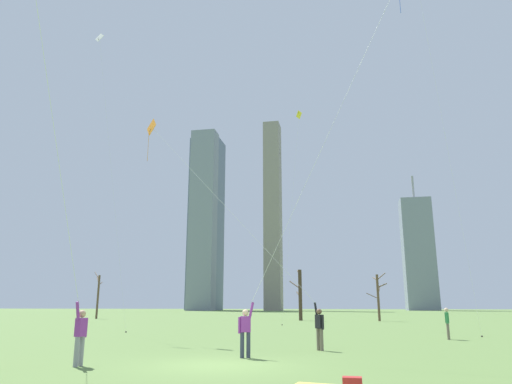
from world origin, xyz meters
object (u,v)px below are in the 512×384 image
Objects in this scene: bystander_strolling_midfield at (447,322)px; bare_tree_far_right_edge at (300,294)px; kite_flyer_midfield_center_purple at (71,264)px; distant_kite_high_overhead_white at (102,62)px; kite_flyer_far_back_orange at (276,275)px; kite_flyer_foreground_right_blue at (266,283)px; bare_tree_center at (98,294)px; bare_tree_leftmost at (378,295)px; distant_kite_low_near_trees_yellow at (297,141)px.

bare_tree_far_right_edge is at bearing 110.06° from bystander_strolling_midfield.
kite_flyer_midfield_center_purple is 26.58m from distant_kite_high_overhead_white.
kite_flyer_far_back_orange is 4.03m from kite_flyer_foreground_right_blue.
kite_flyer_far_back_orange is at bearing 61.20° from kite_flyer_midfield_center_purple.
bystander_strolling_midfield is 49.25m from bare_tree_center.
bare_tree_far_right_edge is at bearing 87.29° from kite_flyer_midfield_center_purple.
bare_tree_center is (-29.99, 41.74, 0.61)m from kite_flyer_foreground_right_blue.
kite_flyer_far_back_orange is 2.37× the size of bare_tree_leftmost.
kite_flyer_foreground_right_blue is 13.21m from bystander_strolling_midfield.
kite_flyer_midfield_center_purple reaches higher than kite_flyer_far_back_orange.
kite_flyer_midfield_center_purple is 6.64m from kite_flyer_foreground_right_blue.
distant_kite_low_near_trees_yellow is (-9.28, 15.08, 16.18)m from bystander_strolling_midfield.
kite_flyer_foreground_right_blue is 2.89× the size of bare_tree_leftmost.
bare_tree_center is 27.26m from bare_tree_far_right_edge.
bare_tree_center is (-37.94, 31.32, 2.24)m from bystander_strolling_midfield.
kite_flyer_foreground_right_blue reaches higher than bare_tree_center.
bare_tree_center is 1.04× the size of bare_tree_far_right_edge.
distant_kite_high_overhead_white is at bearing -62.53° from bare_tree_center.
distant_kite_low_near_trees_yellow reaches higher than kite_flyer_midfield_center_purple.
distant_kite_low_near_trees_yellow reaches higher than kite_flyer_far_back_orange.
kite_flyer_far_back_orange is 7.96× the size of bystander_strolling_midfield.
distant_kite_low_near_trees_yellow is 3.24× the size of bare_tree_center.
bare_tree_far_right_edge is (2.10, 44.34, 0.17)m from kite_flyer_midfield_center_purple.
bare_tree_center reaches higher than bare_tree_leftmost.
bare_tree_center is at bearing 176.46° from bare_tree_leftmost.
distant_kite_low_near_trees_yellow is at bearing 42.02° from distant_kite_high_overhead_white.
bare_tree_far_right_edge is at bearing 95.83° from distant_kite_low_near_trees_yellow.
bare_tree_far_right_edge is (12.30, 26.76, -16.97)m from distant_kite_high_overhead_white.
kite_flyer_far_back_orange is 2.08× the size of bare_tree_center.
bare_tree_center is at bearing 128.25° from kite_flyer_far_back_orange.
kite_flyer_foreground_right_blue reaches higher than bystander_strolling_midfield.
distant_kite_high_overhead_white is 1.13× the size of distant_kite_low_near_trees_yellow.
distant_kite_low_near_trees_yellow reaches higher than bare_tree_far_right_edge.
kite_flyer_midfield_center_purple is 2.15× the size of bare_tree_center.
distant_kite_low_near_trees_yellow reaches higher than kite_flyer_foreground_right_blue.
distant_kite_low_near_trees_yellow reaches higher than bystander_strolling_midfield.
bare_tree_leftmost is at bearing -2.26° from bare_tree_far_right_edge.
bare_tree_center is at bearing 125.69° from kite_flyer_foreground_right_blue.
bare_tree_far_right_edge is at bearing -3.97° from bare_tree_center.
bare_tree_leftmost is (-1.74, 29.07, 1.93)m from bystander_strolling_midfield.
kite_flyer_foreground_right_blue is (0.23, -3.99, -0.52)m from kite_flyer_far_back_orange.
kite_flyer_foreground_right_blue is at bearing -86.72° from kite_flyer_far_back_orange.
distant_kite_high_overhead_white is at bearing 120.15° from kite_flyer_midfield_center_purple.
kite_flyer_foreground_right_blue is at bearing -54.31° from bare_tree_center.
distant_kite_low_near_trees_yellow is at bearing 92.92° from kite_flyer_far_back_orange.
distant_kite_low_near_trees_yellow is 3.70× the size of bare_tree_leftmost.
kite_flyer_far_back_orange is 24.35m from distant_kite_high_overhead_white.
kite_flyer_far_back_orange reaches higher than bare_tree_far_right_edge.
kite_flyer_midfield_center_purple is 0.85× the size of kite_flyer_foreground_right_blue.
bystander_strolling_midfield is (8.18, 6.43, -2.15)m from kite_flyer_far_back_orange.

